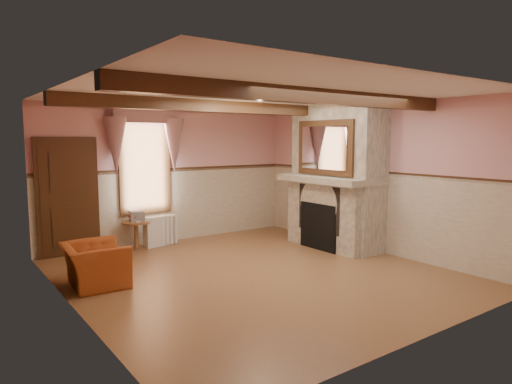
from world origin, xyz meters
TOP-DOWN VIEW (x-y plane):
  - floor at (0.00, 0.00)m, footprint 5.50×6.00m
  - ceiling at (0.00, 0.00)m, footprint 5.50×6.00m
  - wall_back at (0.00, 3.00)m, footprint 5.50×0.02m
  - wall_front at (0.00, -3.00)m, footprint 5.50×0.02m
  - wall_left at (-2.75, 0.00)m, footprint 0.02×6.00m
  - wall_right at (2.75, 0.00)m, footprint 0.02×6.00m
  - wainscot at (0.00, 0.00)m, footprint 5.50×6.00m
  - chair_rail at (0.00, 0.00)m, footprint 5.50×6.00m
  - firebox at (2.00, 0.60)m, footprint 0.20×0.95m
  - armchair at (-2.25, 0.88)m, footprint 0.90×1.01m
  - side_table at (-0.93, 2.70)m, footprint 0.69×0.69m
  - book_stack at (-0.89, 2.72)m, footprint 0.32×0.37m
  - radiator at (-0.42, 2.70)m, footprint 0.72×0.30m
  - bowl at (2.24, 0.82)m, footprint 0.38×0.38m
  - mantel_clock at (2.24, 1.40)m, footprint 0.14×0.24m
  - oil_lamp at (2.24, 1.12)m, footprint 0.11×0.11m
  - candle_red at (2.24, 0.10)m, footprint 0.06×0.06m
  - jar_yellow at (2.24, 0.21)m, footprint 0.06×0.06m
  - fireplace at (2.42, 0.60)m, footprint 0.85×2.00m
  - mantel at (2.24, 0.60)m, footprint 1.05×2.05m
  - overmantel_mirror at (2.06, 0.60)m, footprint 0.06×1.44m
  - door at (-2.10, 2.94)m, footprint 1.10×0.10m
  - window at (-0.60, 2.97)m, footprint 1.06×0.08m
  - window_drapes at (-0.60, 2.88)m, footprint 1.30×0.14m
  - ceiling_beam_front at (0.00, -1.20)m, footprint 5.50×0.18m
  - ceiling_beam_back at (0.00, 1.20)m, footprint 5.50×0.18m

SIDE VIEW (x-z plane):
  - floor at x=0.00m, z-range -0.01..0.01m
  - side_table at x=-0.93m, z-range 0.00..0.55m
  - radiator at x=-0.42m, z-range 0.00..0.60m
  - armchair at x=-2.25m, z-range 0.00..0.62m
  - firebox at x=2.00m, z-range 0.00..0.90m
  - book_stack at x=-0.89m, z-range 0.55..0.75m
  - wainscot at x=0.00m, z-range 0.00..1.50m
  - door at x=-2.10m, z-range 0.00..2.10m
  - mantel at x=2.24m, z-range 1.30..1.42m
  - wall_back at x=0.00m, z-range 0.00..2.80m
  - wall_front at x=0.00m, z-range 0.00..2.80m
  - wall_left at x=-2.75m, z-range 0.00..2.80m
  - wall_right at x=2.75m, z-range 0.00..2.80m
  - fireplace at x=2.42m, z-range 0.00..2.80m
  - bowl at x=2.24m, z-range 1.42..1.51m
  - jar_yellow at x=2.24m, z-range 1.42..1.54m
  - chair_rail at x=0.00m, z-range 1.46..1.54m
  - candle_red at x=2.24m, z-range 1.42..1.58m
  - mantel_clock at x=2.24m, z-range 1.42..1.62m
  - oil_lamp at x=2.24m, z-range 1.42..1.70m
  - window at x=-0.60m, z-range 0.64..2.66m
  - overmantel_mirror at x=2.06m, z-range 1.45..2.49m
  - window_drapes at x=-0.60m, z-range 1.55..2.95m
  - ceiling_beam_front at x=0.00m, z-range 2.60..2.80m
  - ceiling_beam_back at x=0.00m, z-range 2.60..2.80m
  - ceiling at x=0.00m, z-range 2.79..2.80m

